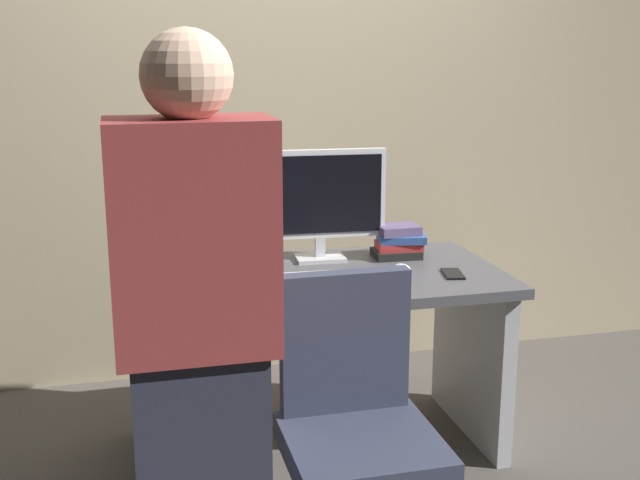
# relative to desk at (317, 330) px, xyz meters

# --- Properties ---
(ground_plane) EXTENTS (9.00, 9.00, 0.00)m
(ground_plane) POSITION_rel_desk_xyz_m (0.00, 0.00, -0.51)
(ground_plane) COLOR #4C4742
(wall_back) EXTENTS (6.40, 0.10, 3.00)m
(wall_back) POSITION_rel_desk_xyz_m (0.00, 0.95, 0.99)
(wall_back) COLOR tan
(wall_back) RESTS_ON ground
(desk) EXTENTS (1.45, 0.75, 0.73)m
(desk) POSITION_rel_desk_xyz_m (0.00, 0.00, 0.00)
(desk) COLOR #4C4C51
(desk) RESTS_ON ground
(office_chair) EXTENTS (0.52, 0.52, 0.94)m
(office_chair) POSITION_rel_desk_xyz_m (-0.08, -0.82, -0.08)
(office_chair) COLOR black
(office_chair) RESTS_ON ground
(person_at_desk) EXTENTS (0.40, 0.24, 1.64)m
(person_at_desk) POSITION_rel_desk_xyz_m (-0.55, -0.97, 0.33)
(person_at_desk) COLOR #262838
(person_at_desk) RESTS_ON ground
(monitor) EXTENTS (0.54, 0.15, 0.46)m
(monitor) POSITION_rel_desk_xyz_m (0.07, 0.21, 0.48)
(monitor) COLOR silver
(monitor) RESTS_ON desk
(keyboard) EXTENTS (0.43, 0.15, 0.02)m
(keyboard) POSITION_rel_desk_xyz_m (0.02, -0.08, 0.24)
(keyboard) COLOR white
(keyboard) RESTS_ON desk
(mouse) EXTENTS (0.06, 0.10, 0.03)m
(mouse) POSITION_rel_desk_xyz_m (0.33, -0.06, 0.24)
(mouse) COLOR white
(mouse) RESTS_ON desk
(cup_near_keyboard) EXTENTS (0.07, 0.07, 0.09)m
(cup_near_keyboard) POSITION_rel_desk_xyz_m (-0.48, -0.19, 0.27)
(cup_near_keyboard) COLOR silver
(cup_near_keyboard) RESTS_ON desk
(cup_by_monitor) EXTENTS (0.07, 0.07, 0.08)m
(cup_by_monitor) POSITION_rel_desk_xyz_m (-0.50, 0.20, 0.27)
(cup_by_monitor) COLOR white
(cup_by_monitor) RESTS_ON desk
(book_stack) EXTENTS (0.23, 0.17, 0.13)m
(book_stack) POSITION_rel_desk_xyz_m (0.39, 0.18, 0.29)
(book_stack) COLOR black
(book_stack) RESTS_ON desk
(cell_phone) EXTENTS (0.10, 0.16, 0.01)m
(cell_phone) POSITION_rel_desk_xyz_m (0.51, -0.13, 0.23)
(cell_phone) COLOR black
(cell_phone) RESTS_ON desk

